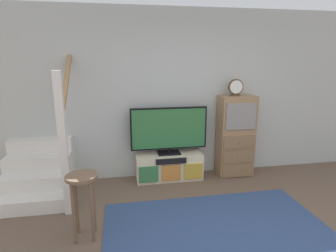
# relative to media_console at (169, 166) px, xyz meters

# --- Properties ---
(back_wall) EXTENTS (6.40, 0.12, 2.70)m
(back_wall) POSITION_rel_media_console_xyz_m (0.30, 0.27, 1.14)
(back_wall) COLOR #B2B7B2
(back_wall) RESTS_ON ground_plane
(area_rug) EXTENTS (2.60, 1.80, 0.01)m
(area_rug) POSITION_rel_media_console_xyz_m (0.30, -1.59, -0.21)
(area_rug) COLOR navy
(area_rug) RESTS_ON ground_plane
(media_console) EXTENTS (1.07, 0.38, 0.43)m
(media_console) POSITION_rel_media_console_xyz_m (0.00, 0.00, 0.00)
(media_console) COLOR beige
(media_console) RESTS_ON ground_plane
(television) EXTENTS (1.22, 0.22, 0.76)m
(television) POSITION_rel_media_console_xyz_m (-0.00, 0.02, 0.62)
(television) COLOR black
(television) RESTS_ON media_console
(side_cabinet) EXTENTS (0.58, 0.38, 1.35)m
(side_cabinet) POSITION_rel_media_console_xyz_m (1.12, 0.01, 0.46)
(side_cabinet) COLOR #93704C
(side_cabinet) RESTS_ON ground_plane
(desk_clock) EXTENTS (0.24, 0.08, 0.27)m
(desk_clock) POSITION_rel_media_console_xyz_m (1.07, -0.00, 1.27)
(desk_clock) COLOR #4C3823
(desk_clock) RESTS_ON side_cabinet
(staircase) EXTENTS (1.00, 1.36, 2.20)m
(staircase) POSITION_rel_media_console_xyz_m (-1.94, 0.01, 0.16)
(staircase) COLOR silver
(staircase) RESTS_ON ground_plane
(bar_stool_near) EXTENTS (0.34, 0.34, 0.74)m
(bar_stool_near) POSITION_rel_media_console_xyz_m (-1.18, -1.35, 0.33)
(bar_stool_near) COLOR brown
(bar_stool_near) RESTS_ON ground_plane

